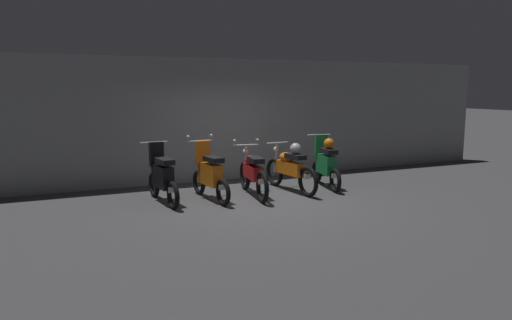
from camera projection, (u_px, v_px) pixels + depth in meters
ground_plane at (264, 201)px, 9.30m from camera, size 80.00×80.00×0.00m
back_wall at (220, 120)px, 11.43m from camera, size 16.00×0.30×2.95m
motorbike_slot_0 at (162, 176)px, 9.14m from camera, size 0.56×1.68×1.18m
motorbike_slot_1 at (209, 174)px, 9.39m from camera, size 0.59×1.68×1.29m
motorbike_slot_2 at (253, 173)px, 9.74m from camera, size 0.59×1.95×1.15m
motorbike_slot_3 at (290, 167)px, 10.18m from camera, size 0.56×1.95×1.08m
motorbike_slot_4 at (326, 163)px, 10.60m from camera, size 0.57×1.67×1.18m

